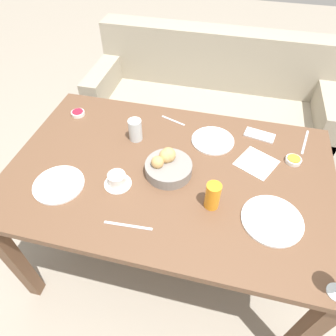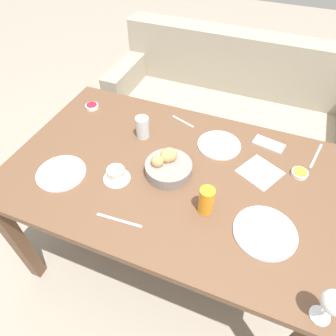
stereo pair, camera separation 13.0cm
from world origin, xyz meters
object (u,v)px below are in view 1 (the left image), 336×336
bread_basket (167,166)px  juice_glass (213,196)px  couch (208,108)px  coffee_cup (117,180)px  plate_far_center (213,140)px  knife_silver (128,226)px  jam_bowl_berry (78,113)px  cell_phone (260,135)px  napkin (256,163)px  water_tumbler (135,130)px  plate_near_right (272,220)px  jam_bowl_honey (293,160)px  fork_silver (305,142)px  plate_near_left (59,185)px  spoon_coffee (173,121)px

bread_basket → juice_glass: juice_glass is taller
couch → coffee_cup: couch is taller
plate_far_center → knife_silver: 0.63m
coffee_cup → knife_silver: size_ratio=0.62×
jam_bowl_berry → cell_phone: bearing=3.2°
knife_silver → napkin: bearing=44.6°
water_tumbler → knife_silver: (0.13, -0.50, -0.06)m
plate_far_center → jam_bowl_berry: size_ratio=2.93×
coffee_cup → plate_near_right: bearing=-3.1°
jam_bowl_honey → fork_silver: bearing=67.5°
plate_near_left → juice_glass: juice_glass is taller
plate_near_right → fork_silver: plate_near_right is taller
jam_bowl_honey → fork_silver: (0.07, 0.16, -0.01)m
jam_bowl_honey → spoon_coffee: bearing=164.5°
bread_basket → fork_silver: bearing=29.9°
juice_glass → coffee_cup: 0.42m
plate_far_center → coffee_cup: coffee_cup is taller
coffee_cup → jam_bowl_honey: coffee_cup is taller
juice_glass → napkin: juice_glass is taller
fork_silver → water_tumbler: bearing=-168.1°
coffee_cup → napkin: (0.59, 0.28, -0.03)m
plate_far_center → cell_phone: (0.23, 0.10, -0.00)m
jam_bowl_berry → napkin: (0.98, -0.15, -0.01)m
jam_bowl_berry → knife_silver: 0.80m
fork_silver → cell_phone: 0.23m
knife_silver → napkin: napkin is taller
plate_far_center → coffee_cup: (-0.37, -0.38, 0.02)m
spoon_coffee → juice_glass: bearing=-61.5°
napkin → cell_phone: cell_phone is taller
plate_far_center → cell_phone: 0.25m
jam_bowl_berry → napkin: jam_bowl_berry is taller
plate_near_left → knife_silver: (0.36, -0.12, -0.00)m
plate_near_right → plate_far_center: same height
water_tumbler → juice_glass: bearing=-37.1°
plate_near_left → spoon_coffee: plate_near_left is taller
plate_near_left → coffee_cup: bearing=15.1°
juice_glass → plate_near_right: bearing=-4.5°
bread_basket → spoon_coffee: bearing=98.9°
bread_basket → plate_far_center: (0.17, 0.26, -0.03)m
water_tumbler → fork_silver: bearing=11.9°
plate_far_center → juice_glass: juice_glass is taller
knife_silver → spoon_coffee: same height
plate_near_right → water_tumbler: water_tumbler is taller
jam_bowl_honey → cell_phone: (-0.16, 0.16, -0.01)m
coffee_cup → jam_bowl_berry: bearing=132.6°
napkin → spoon_coffee: bearing=153.9°
plate_far_center → jam_bowl_berry: bearing=176.7°
jam_bowl_honey → knife_silver: bearing=-141.0°
plate_near_right → fork_silver: (0.16, 0.52, -0.00)m
plate_near_left → coffee_cup: coffee_cup is taller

